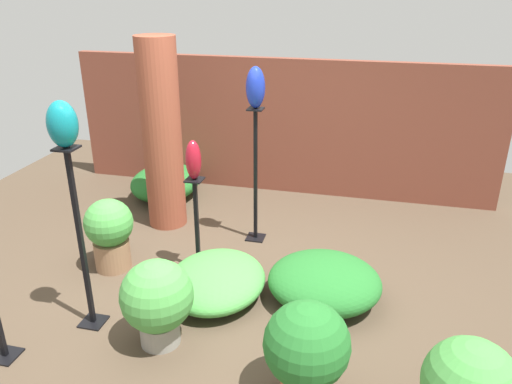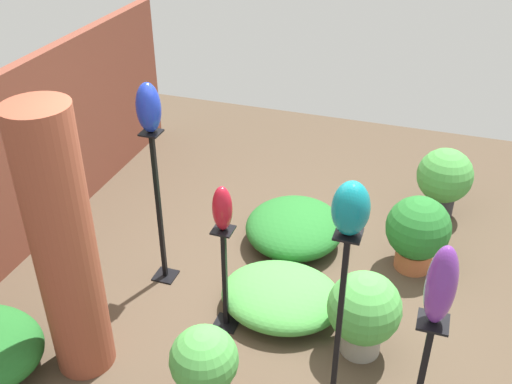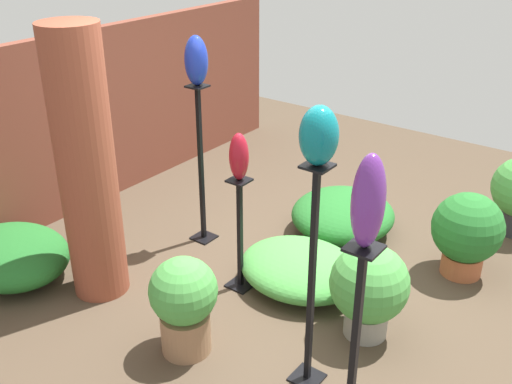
{
  "view_description": "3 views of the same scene",
  "coord_description": "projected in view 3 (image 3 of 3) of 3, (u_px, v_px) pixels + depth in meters",
  "views": [
    {
      "loc": [
        1.19,
        -3.7,
        2.69
      ],
      "look_at": [
        0.3,
        0.0,
        1.06
      ],
      "focal_mm": 35.0,
      "sensor_mm": 36.0,
      "label": 1
    },
    {
      "loc": [
        -3.81,
        -1.05,
        3.59
      ],
      "look_at": [
        -0.04,
        0.21,
        1.14
      ],
      "focal_mm": 42.0,
      "sensor_mm": 36.0,
      "label": 2
    },
    {
      "loc": [
        -3.62,
        -2.22,
        2.89
      ],
      "look_at": [
        -0.2,
        0.33,
        0.81
      ],
      "focal_mm": 42.0,
      "sensor_mm": 36.0,
      "label": 3
    }
  ],
  "objects": [
    {
      "name": "ground_plane",
      "position": [
        301.0,
        279.0,
        5.07
      ],
      "size": [
        8.0,
        8.0,
        0.0
      ],
      "primitive_type": "plane",
      "color": "#4C3D2D"
    },
    {
      "name": "brick_wall_back",
      "position": [
        90.0,
        119.0,
        6.06
      ],
      "size": [
        5.6,
        0.12,
        1.78
      ],
      "primitive_type": "cube",
      "color": "brown",
      "rests_on": "ground"
    },
    {
      "name": "brick_pillar",
      "position": [
        87.0,
        168.0,
        4.49
      ],
      "size": [
        0.44,
        0.44,
        2.16
      ],
      "primitive_type": "cylinder",
      "color": "brown",
      "rests_on": "ground"
    },
    {
      "name": "pedestal_cobalt",
      "position": [
        201.0,
        172.0,
        5.38
      ],
      "size": [
        0.2,
        0.2,
        1.49
      ],
      "color": "black",
      "rests_on": "ground"
    },
    {
      "name": "pedestal_violet",
      "position": [
        352.0,
        374.0,
        3.12
      ],
      "size": [
        0.2,
        0.2,
        1.44
      ],
      "color": "black",
      "rests_on": "ground"
    },
    {
      "name": "pedestal_teal",
      "position": [
        311.0,
        289.0,
        3.7
      ],
      "size": [
        0.2,
        0.2,
        1.56
      ],
      "color": "black",
      "rests_on": "ground"
    },
    {
      "name": "pedestal_ruby",
      "position": [
        240.0,
        240.0,
        4.79
      ],
      "size": [
        0.2,
        0.2,
        0.97
      ],
      "color": "black",
      "rests_on": "ground"
    },
    {
      "name": "art_vase_cobalt",
      "position": [
        196.0,
        61.0,
        4.94
      ],
      "size": [
        0.19,
        0.2,
        0.42
      ],
      "primitive_type": "ellipsoid",
      "color": "#192D9E",
      "rests_on": "pedestal_cobalt"
    },
    {
      "name": "art_vase_violet",
      "position": [
        368.0,
        202.0,
        2.68
      ],
      "size": [
        0.17,
        0.15,
        0.47
      ],
      "primitive_type": "ellipsoid",
      "color": "#6B2D8C",
      "rests_on": "pedestal_violet"
    },
    {
      "name": "art_vase_teal",
      "position": [
        319.0,
        136.0,
        3.25
      ],
      "size": [
        0.22,
        0.22,
        0.35
      ],
      "primitive_type": "ellipsoid",
      "color": "#0F727A",
      "rests_on": "pedestal_teal"
    },
    {
      "name": "art_vase_ruby",
      "position": [
        239.0,
        157.0,
        4.48
      ],
      "size": [
        0.15,
        0.15,
        0.38
      ],
      "primitive_type": "ellipsoid",
      "color": "maroon",
      "rests_on": "pedestal_ruby"
    },
    {
      "name": "potted_plant_front_left",
      "position": [
        184.0,
        302.0,
        4.1
      ],
      "size": [
        0.48,
        0.48,
        0.74
      ],
      "color": "#936B4C",
      "rests_on": "ground"
    },
    {
      "name": "potted_plant_front_right",
      "position": [
        467.0,
        231.0,
        4.97
      ],
      "size": [
        0.59,
        0.59,
        0.74
      ],
      "color": "#B25B38",
      "rests_on": "ground"
    },
    {
      "name": "potted_plant_mid_left",
      "position": [
        369.0,
        287.0,
        4.26
      ],
      "size": [
        0.57,
        0.57,
        0.73
      ],
      "color": "gray",
      "rests_on": "ground"
    },
    {
      "name": "foliage_bed_east",
      "position": [
        343.0,
        215.0,
        5.7
      ],
      "size": [
        1.02,
        0.96,
        0.39
      ],
      "primitive_type": "ellipsoid",
      "color": "#236B28",
      "rests_on": "ground"
    },
    {
      "name": "foliage_bed_west",
      "position": [
        12.0,
        256.0,
        5.02
      ],
      "size": [
        0.88,
        1.04,
        0.4
      ],
      "primitive_type": "ellipsoid",
      "color": "#236B28",
      "rests_on": "ground"
    },
    {
      "name": "foliage_bed_center",
      "position": [
        301.0,
        268.0,
        4.93
      ],
      "size": [
        0.89,
        1.04,
        0.31
      ],
      "primitive_type": "ellipsoid",
      "color": "#479942",
      "rests_on": "ground"
    }
  ]
}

